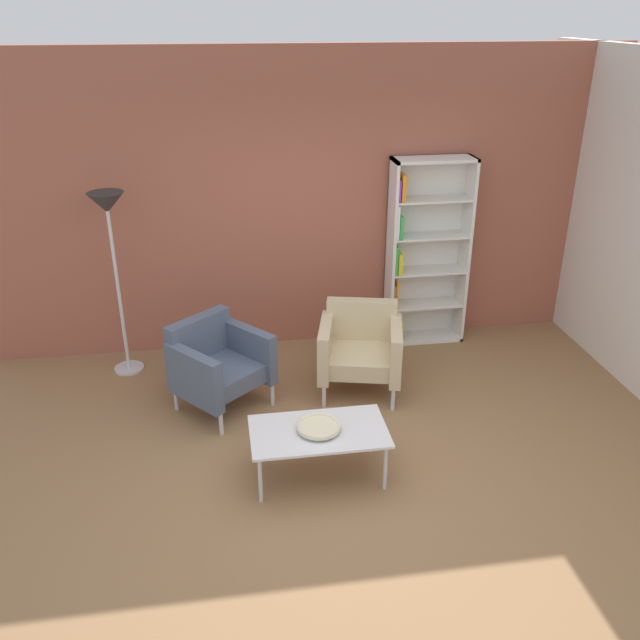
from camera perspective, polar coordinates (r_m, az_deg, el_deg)
The scene contains 8 objects.
ground_plane at distance 5.09m, azimuth 2.44°, elevation -13.71°, with size 8.32×8.32×0.00m, color olive.
brick_back_panel at distance 6.63m, azimuth -1.51°, elevation 9.88°, with size 6.40×0.12×2.90m, color #9E5642.
bookshelf_tall at distance 6.84m, azimuth 8.66°, elevation 5.59°, with size 0.80×0.30×1.90m.
coffee_table_low at distance 4.95m, azimuth -0.11°, elevation -9.66°, with size 1.00×0.56×0.40m.
decorative_bowl at distance 4.91m, azimuth -0.11°, elevation -9.02°, with size 0.32×0.32×0.05m.
armchair_by_bookshelf at distance 5.83m, azimuth -8.73°, elevation -3.63°, with size 0.95×0.94×0.78m.
armchair_corner_red at distance 6.04m, azimuth 3.46°, elevation -2.33°, with size 0.85×0.80×0.78m.
floor_lamp_torchiere at distance 6.23m, azimuth -17.47°, elevation 7.70°, with size 0.32×0.32×1.74m.
Camera 1 is at (-0.82, -3.88, 3.19)m, focal length 37.64 mm.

